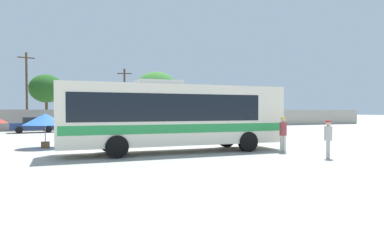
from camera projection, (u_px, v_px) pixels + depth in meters
name	position (u px, v px, depth m)	size (l,w,h in m)	color
ground_plane	(143.00, 137.00, 28.06)	(300.00, 300.00, 0.00)	#A3A099
perimeter_wall	(112.00, 119.00, 39.84)	(80.00, 0.30, 2.27)	#9E998C
coach_bus_cream_green	(173.00, 114.00, 17.44)	(11.70, 3.12, 3.66)	silver
attendant_by_bus_door	(283.00, 132.00, 17.40)	(0.49, 0.49, 1.80)	silver
passenger_waiting_on_apron	(328.00, 137.00, 15.15)	(0.48, 0.48, 1.70)	#B7B2A8
vendor_umbrella_secondary_blue	(45.00, 120.00, 19.42)	(2.41, 2.41, 1.99)	gray
parked_car_second_dark_blue	(34.00, 124.00, 33.21)	(4.27, 2.28, 1.50)	navy
parked_car_third_maroon	(105.00, 124.00, 35.34)	(4.18, 2.24, 1.40)	maroon
parked_car_rightmost_silver	(166.00, 123.00, 37.77)	(4.24, 2.03, 1.47)	#B7BABF
utility_pole_near	(27.00, 89.00, 38.72)	(1.78, 0.50, 8.77)	#4C3823
utility_pole_far	(125.00, 97.00, 43.32)	(1.77, 0.57, 7.48)	#4C3823
roadside_tree_midleft	(46.00, 89.00, 41.07)	(3.99, 3.99, 6.53)	brown
roadside_tree_midright	(156.00, 91.00, 44.44)	(5.93, 5.93, 7.22)	brown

